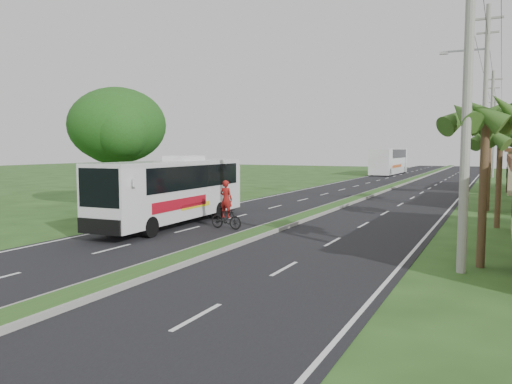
% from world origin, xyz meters
% --- Properties ---
extents(ground, '(180.00, 180.00, 0.00)m').
position_xyz_m(ground, '(0.00, 0.00, 0.00)').
color(ground, '#264619').
rests_on(ground, ground).
extents(road_asphalt, '(14.00, 160.00, 0.02)m').
position_xyz_m(road_asphalt, '(0.00, 20.00, 0.01)').
color(road_asphalt, black).
rests_on(road_asphalt, ground).
extents(median_strip, '(1.20, 160.00, 0.18)m').
position_xyz_m(median_strip, '(0.00, 20.00, 0.10)').
color(median_strip, gray).
rests_on(median_strip, ground).
extents(lane_edge_left, '(0.12, 160.00, 0.01)m').
position_xyz_m(lane_edge_left, '(-6.70, 20.00, 0.00)').
color(lane_edge_left, silver).
rests_on(lane_edge_left, ground).
extents(lane_edge_right, '(0.12, 160.00, 0.01)m').
position_xyz_m(lane_edge_right, '(6.70, 20.00, 0.00)').
color(lane_edge_right, silver).
rests_on(lane_edge_right, ground).
extents(palm_verge_a, '(2.40, 2.40, 5.45)m').
position_xyz_m(palm_verge_a, '(9.00, 3.00, 4.74)').
color(palm_verge_a, '#473321').
rests_on(palm_verge_a, ground).
extents(palm_verge_b, '(2.40, 2.40, 5.05)m').
position_xyz_m(palm_verge_b, '(9.40, 12.00, 4.36)').
color(palm_verge_b, '#473321').
rests_on(palm_verge_b, ground).
extents(palm_verge_c, '(2.40, 2.40, 5.85)m').
position_xyz_m(palm_verge_c, '(8.80, 19.00, 5.12)').
color(palm_verge_c, '#473321').
rests_on(palm_verge_c, ground).
extents(palm_verge_d, '(2.40, 2.40, 5.25)m').
position_xyz_m(palm_verge_d, '(9.30, 28.00, 4.55)').
color(palm_verge_d, '#473321').
rests_on(palm_verge_d, ground).
extents(shade_tree, '(6.30, 6.00, 7.54)m').
position_xyz_m(shade_tree, '(-12.11, 10.02, 5.03)').
color(shade_tree, '#473321').
rests_on(shade_tree, ground).
extents(utility_pole_a, '(1.60, 0.28, 11.00)m').
position_xyz_m(utility_pole_a, '(8.50, 2.00, 5.67)').
color(utility_pole_a, gray).
rests_on(utility_pole_a, ground).
extents(utility_pole_b, '(3.20, 0.28, 12.00)m').
position_xyz_m(utility_pole_b, '(8.47, 18.00, 6.26)').
color(utility_pole_b, gray).
rests_on(utility_pole_b, ground).
extents(utility_pole_c, '(1.60, 0.28, 11.00)m').
position_xyz_m(utility_pole_c, '(8.50, 38.00, 5.67)').
color(utility_pole_c, gray).
rests_on(utility_pole_c, ground).
extents(utility_pole_d, '(1.60, 0.28, 10.50)m').
position_xyz_m(utility_pole_d, '(8.50, 58.00, 5.42)').
color(utility_pole_d, gray).
rests_on(utility_pole_d, ground).
extents(coach_bus_main, '(2.69, 10.67, 3.42)m').
position_xyz_m(coach_bus_main, '(-4.89, 5.90, 1.88)').
color(coach_bus_main, white).
rests_on(coach_bus_main, ground).
extents(coach_bus_far, '(2.98, 12.86, 3.73)m').
position_xyz_m(coach_bus_far, '(-5.20, 59.55, 2.12)').
color(coach_bus_far, white).
rests_on(coach_bus_far, ground).
extents(motorcyclist, '(1.68, 0.58, 2.31)m').
position_xyz_m(motorcyclist, '(-1.97, 5.94, 0.85)').
color(motorcyclist, black).
rests_on(motorcyclist, ground).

